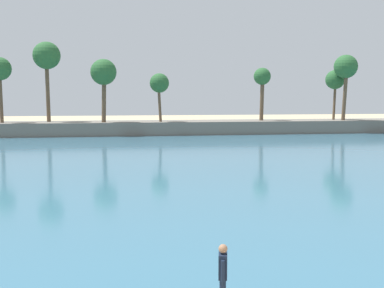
% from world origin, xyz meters
% --- Properties ---
extents(sea, '(220.00, 93.68, 0.06)m').
position_xyz_m(sea, '(0.00, 54.93, 0.03)').
color(sea, '#386B84').
rests_on(sea, ground).
extents(palm_headland, '(91.12, 6.07, 12.26)m').
position_xyz_m(palm_headland, '(-1.37, 61.74, 2.77)').
color(palm_headland, slate).
rests_on(palm_headland, ground).
extents(person_at_waterline, '(0.27, 0.54, 1.67)m').
position_xyz_m(person_at_waterline, '(2.58, 8.23, 0.89)').
color(person_at_waterline, '#141E33').
rests_on(person_at_waterline, ground).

